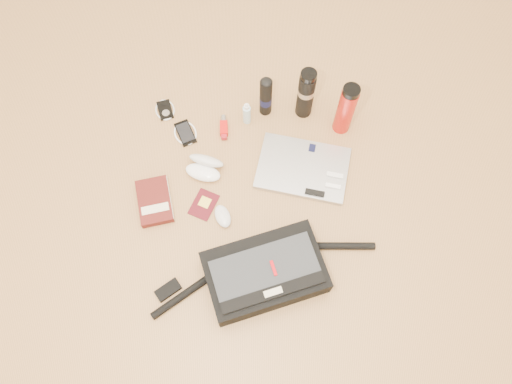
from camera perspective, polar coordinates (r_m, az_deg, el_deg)
ground at (r=1.91m, az=-0.85°, el=-3.20°), size 4.00×4.00×0.00m
messenger_bag at (r=1.80m, az=0.96°, el=-9.22°), size 0.82×0.37×0.12m
laptop at (r=1.99m, az=5.40°, el=2.69°), size 0.40×0.32×0.03m
book at (r=1.96m, az=-11.48°, el=-1.05°), size 0.16×0.21×0.04m
passport at (r=1.94m, az=-5.98°, el=-1.42°), size 0.13×0.14×0.01m
mouse at (r=1.91m, az=-3.82°, el=-2.78°), size 0.09×0.11×0.03m
sunglasses_case at (r=1.98m, az=-5.89°, el=2.89°), size 0.17×0.16×0.08m
ipod at (r=2.16m, az=-10.35°, el=9.20°), size 0.10×0.10×0.01m
phone at (r=2.09m, az=-8.08°, el=6.70°), size 0.12×0.13×0.01m
inhaler at (r=2.07m, az=-3.70°, el=7.37°), size 0.03×0.11×0.03m
spray_bottle at (r=2.06m, az=-1.05°, el=8.92°), size 0.03×0.03×0.12m
aerosol_can at (r=2.04m, az=1.12°, el=10.88°), size 0.06×0.06×0.21m
thermos_black at (r=2.03m, az=5.72°, el=11.15°), size 0.08×0.08×0.26m
thermos_red at (r=2.01m, az=10.23°, el=9.29°), size 0.07×0.07×0.27m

